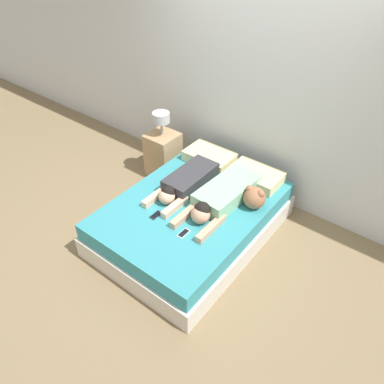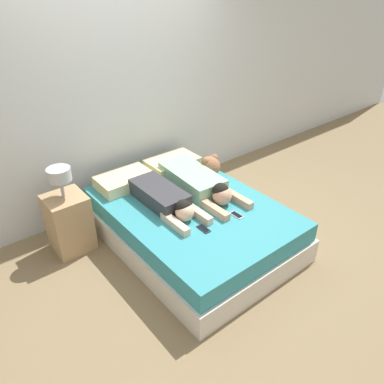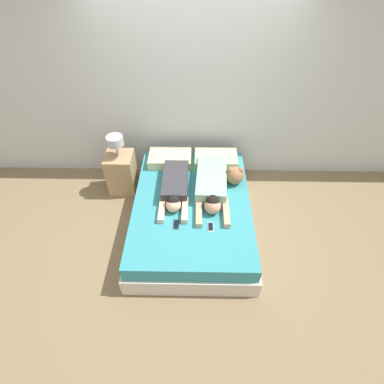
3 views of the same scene
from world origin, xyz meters
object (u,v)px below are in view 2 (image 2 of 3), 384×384
Objects in this scene: plush_toy at (210,166)px; person_right at (199,182)px; pillow_head_right at (172,163)px; nightstand at (69,220)px; cell_phone_left at (204,229)px; person_left at (166,199)px; bed at (192,223)px; cell_phone_right at (237,215)px; pillow_head_left at (125,180)px.

person_right is at bearing -150.89° from plush_toy.
pillow_head_right is 1.34m from nightstand.
person_right is at bearing 53.84° from cell_phone_left.
person_left is at bearing -164.69° from plush_toy.
cell_phone_left is at bearing -126.16° from person_right.
plush_toy is at bearing 15.31° from person_left.
plush_toy is (0.75, 0.21, 0.04)m from person_left.
cell_phone_right is at bearing -62.25° from bed.
bed is at bearing -67.26° from pillow_head_left.
pillow_head_left is 0.62m from person_left.
person_right is at bearing 5.01° from person_left.
pillow_head_right is (0.63, 0.00, 0.00)m from pillow_head_left.
bed is 0.73m from plush_toy.
pillow_head_right reaches higher than cell_phone_left.
person_right reaches higher than cell_phone_right.
plush_toy reaches higher than bed.
bed is 1.80× the size of person_right.
person_left is 0.86× the size of person_right.
nightstand is at bearing -176.61° from pillow_head_right.
pillow_head_left is 0.95m from plush_toy.
pillow_head_right is 0.52× the size of person_right.
pillow_head_left is 1.28m from cell_phone_right.
cell_phone_left is 1.00× the size of cell_phone_right.
person_right is (0.56, -0.57, 0.03)m from pillow_head_left.
bed is at bearing 117.75° from cell_phone_right.
person_left is 6.94× the size of cell_phone_left.
person_left is (-0.21, 0.14, 0.31)m from bed.
person_right reaches higher than person_left.
pillow_head_left is at bearing 112.74° from bed.
pillow_head_left is at bearing 154.62° from plush_toy.
bed is 0.47m from cell_phone_left.
person_left is at bearing 127.72° from cell_phone_right.
person_left is (-0.53, -0.61, 0.02)m from pillow_head_right.
pillow_head_right is at bearing 67.26° from bed.
bed is 3.47× the size of pillow_head_left.
person_right is 1.36m from nightstand.
bed is at bearing -34.22° from person_left.
bed is 2.23× the size of nightstand.
bed is 0.87m from pillow_head_right.
person_left is at bearing -33.81° from nightstand.
person_right is 0.34m from plush_toy.
plush_toy is at bearing -61.38° from pillow_head_right.
person_left is 3.92× the size of plush_toy.
nightstand is at bearing 168.06° from plush_toy.
person_right is (-0.08, -0.57, 0.03)m from pillow_head_right.
cell_phone_right is 0.56× the size of plush_toy.
pillow_head_left is 4.22× the size of cell_phone_left.
cell_phone_left is 0.39m from cell_phone_right.
plush_toy is (0.22, -0.41, 0.06)m from pillow_head_right.
nightstand reaches higher than cell_phone_right.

